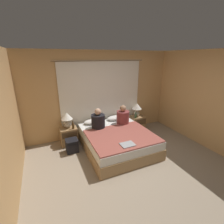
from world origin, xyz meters
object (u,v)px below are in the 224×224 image
at_px(lamp_right, 137,108).
at_px(pillow_left, 94,121).
at_px(bed, 116,140).
at_px(backpack_on_floor, 72,145).
at_px(nightstand_right, 137,123).
at_px(beer_bottle_on_left_stand, 73,126).
at_px(nightstand_left, 69,136).
at_px(person_left_in_bed, 98,121).
at_px(beer_bottle_on_right_stand, 136,116).
at_px(person_right_in_bed, 123,117).
at_px(laptop_on_bed, 128,144).
at_px(pillow_right, 116,118).
at_px(lamp_left, 67,118).

distance_m(lamp_right, pillow_left, 1.48).
height_order(bed, backpack_on_floor, bed).
xyz_separation_m(nightstand_right, beer_bottle_on_left_stand, (-2.09, -0.11, 0.33)).
xyz_separation_m(nightstand_left, nightstand_right, (2.21, 0.00, 0.00)).
height_order(bed, nightstand_right, nightstand_right).
relative_size(nightstand_left, person_left_in_bed, 0.86).
xyz_separation_m(person_left_in_bed, beer_bottle_on_left_stand, (-0.63, 0.23, -0.13)).
distance_m(nightstand_right, beer_bottle_on_right_stand, 0.36).
distance_m(person_right_in_bed, beer_bottle_on_left_stand, 1.40).
bearing_deg(person_left_in_bed, nightstand_left, 155.52).
height_order(lamp_right, beer_bottle_on_right_stand, lamp_right).
relative_size(beer_bottle_on_left_stand, laptop_on_bed, 0.74).
xyz_separation_m(lamp_right, pillow_right, (-0.74, -0.02, -0.21)).
bearing_deg(lamp_left, pillow_left, -1.66).
distance_m(beer_bottle_on_left_stand, beer_bottle_on_right_stand, 1.96).
relative_size(bed, laptop_on_bed, 6.32).
relative_size(nightstand_left, laptop_on_bed, 1.57).
xyz_separation_m(pillow_left, beer_bottle_on_left_stand, (-0.62, -0.14, 0.03)).
xyz_separation_m(bed, lamp_right, (1.10, 0.80, 0.51)).
bearing_deg(beer_bottle_on_right_stand, person_right_in_bed, -158.30).
bearing_deg(beer_bottle_on_right_stand, lamp_left, 175.67).
distance_m(nightstand_left, backpack_on_floor, 0.45).
relative_size(pillow_right, backpack_on_floor, 1.70).
distance_m(pillow_left, person_right_in_bed, 0.85).
bearing_deg(beer_bottle_on_left_stand, bed, -33.05).
bearing_deg(nightstand_right, lamp_right, 90.00).
height_order(lamp_right, pillow_right, lamp_right).
xyz_separation_m(nightstand_left, beer_bottle_on_left_stand, (0.12, -0.11, 0.33)).
xyz_separation_m(lamp_left, person_right_in_bed, (1.50, -0.39, -0.05)).
height_order(nightstand_right, laptop_on_bed, laptop_on_bed).
relative_size(pillow_right, beer_bottle_on_left_stand, 2.60).
bearing_deg(laptop_on_bed, beer_bottle_on_right_stand, 52.41).
bearing_deg(beer_bottle_on_left_stand, pillow_right, 5.76).
bearing_deg(pillow_left, backpack_on_floor, -148.00).
bearing_deg(beer_bottle_on_left_stand, pillow_left, 12.25).
bearing_deg(person_right_in_bed, backpack_on_floor, -176.15).
distance_m(nightstand_right, person_left_in_bed, 1.56).
bearing_deg(person_left_in_bed, bed, -49.33).
bearing_deg(lamp_left, beer_bottle_on_left_stand, -52.72).
xyz_separation_m(nightstand_left, lamp_right, (2.21, 0.05, 0.50)).
distance_m(nightstand_left, person_right_in_bed, 1.60).
xyz_separation_m(nightstand_left, person_left_in_bed, (0.75, -0.34, 0.46)).
height_order(lamp_right, beer_bottle_on_left_stand, lamp_right).
bearing_deg(pillow_left, person_right_in_bed, -25.93).
distance_m(laptop_on_bed, backpack_on_floor, 1.49).
bearing_deg(person_left_in_bed, lamp_left, 152.74).
bearing_deg(lamp_right, backpack_on_floor, -167.55).
bearing_deg(laptop_on_bed, beer_bottle_on_left_stand, 123.24).
bearing_deg(backpack_on_floor, pillow_left, 32.00).
xyz_separation_m(bed, lamp_left, (-1.10, 0.80, 0.51)).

